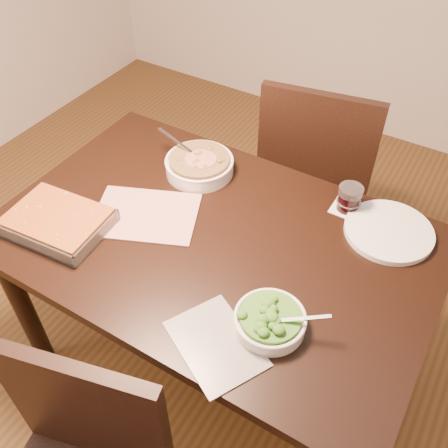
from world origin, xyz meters
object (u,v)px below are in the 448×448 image
object	(u,v)px
stew_bowl	(199,164)
table	(214,257)
chair_far	(316,169)
wine_tumbler	(349,198)
dinner_plate	(389,231)
broccoli_bowl	(270,320)
baking_dish	(58,222)

from	to	relation	value
stew_bowl	table	bearing A→B (deg)	-49.41
table	chair_far	world-z (taller)	chair_far
table	wine_tumbler	size ratio (longest dim) A/B	15.35
dinner_plate	stew_bowl	bearing A→B (deg)	-176.00
stew_bowl	chair_far	distance (m)	0.61
wine_tumbler	dinner_plate	size ratio (longest dim) A/B	0.32
wine_tumbler	stew_bowl	bearing A→B (deg)	-170.48
wine_tumbler	chair_far	distance (m)	0.53
broccoli_bowl	dinner_plate	world-z (taller)	broccoli_bowl
broccoli_bowl	baking_dish	distance (m)	0.76
table	chair_far	bearing A→B (deg)	85.12
table	broccoli_bowl	xyz separation A→B (m)	(0.31, -0.21, 0.12)
table	stew_bowl	bearing A→B (deg)	130.59
wine_tumbler	dinner_plate	bearing A→B (deg)	-14.82
broccoli_bowl	chair_far	size ratio (longest dim) A/B	0.22
wine_tumbler	chair_far	size ratio (longest dim) A/B	0.09
dinner_plate	broccoli_bowl	bearing A→B (deg)	-107.95
broccoli_bowl	baking_dish	world-z (taller)	broccoli_bowl
wine_tumbler	dinner_plate	xyz separation A→B (m)	(0.16, -0.04, -0.04)
chair_far	dinner_plate	bearing A→B (deg)	123.45
table	chair_far	distance (m)	0.75
baking_dish	broccoli_bowl	bearing A→B (deg)	-3.58
table	stew_bowl	world-z (taller)	stew_bowl
baking_dish	chair_far	world-z (taller)	chair_far
wine_tumbler	dinner_plate	world-z (taller)	wine_tumbler
baking_dish	wine_tumbler	world-z (taller)	wine_tumbler
broccoli_bowl	dinner_plate	bearing A→B (deg)	72.05
table	baking_dish	world-z (taller)	baking_dish
baking_dish	table	bearing A→B (deg)	21.44
broccoli_bowl	wine_tumbler	size ratio (longest dim) A/B	2.37
wine_tumbler	chair_far	world-z (taller)	chair_far
stew_bowl	baking_dish	size ratio (longest dim) A/B	0.83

